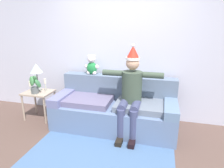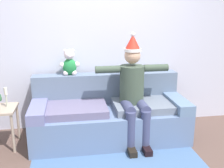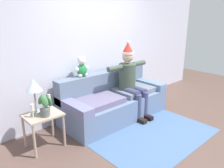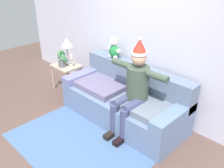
% 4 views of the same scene
% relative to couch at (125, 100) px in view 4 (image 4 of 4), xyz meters
% --- Properties ---
extents(ground_plane, '(10.00, 10.00, 0.00)m').
position_rel_couch_xyz_m(ground_plane, '(0.00, -1.02, -0.34)').
color(ground_plane, brown).
extents(back_wall, '(7.00, 0.10, 2.70)m').
position_rel_couch_xyz_m(back_wall, '(0.00, 0.53, 1.01)').
color(back_wall, silver).
rests_on(back_wall, ground_plane).
extents(couch, '(2.17, 0.92, 0.89)m').
position_rel_couch_xyz_m(couch, '(0.00, 0.00, 0.00)').
color(couch, slate).
rests_on(couch, ground_plane).
extents(person_seated, '(1.02, 0.77, 1.52)m').
position_rel_couch_xyz_m(person_seated, '(0.31, -0.17, 0.43)').
color(person_seated, '#3F4D3E').
rests_on(person_seated, ground_plane).
extents(teddy_bear, '(0.29, 0.17, 0.38)m').
position_rel_couch_xyz_m(teddy_bear, '(-0.53, 0.28, 0.72)').
color(teddy_bear, '#238240').
rests_on(teddy_bear, couch).
extents(side_table, '(0.54, 0.44, 0.56)m').
position_rel_couch_xyz_m(side_table, '(-1.53, -0.08, 0.13)').
color(side_table, tan).
rests_on(side_table, ground_plane).
extents(table_lamp, '(0.24, 0.24, 0.54)m').
position_rel_couch_xyz_m(table_lamp, '(-1.58, 0.01, 0.64)').
color(table_lamp, gray).
rests_on(table_lamp, side_table).
extents(potted_plant, '(0.23, 0.22, 0.36)m').
position_rel_couch_xyz_m(potted_plant, '(-1.52, -0.18, 0.38)').
color(potted_plant, '#5A6061').
rests_on(potted_plant, side_table).
extents(candle_tall, '(0.04, 0.04, 0.21)m').
position_rel_couch_xyz_m(candle_tall, '(-1.68, -0.10, 0.35)').
color(candle_tall, beige).
rests_on(candle_tall, side_table).
extents(candle_short, '(0.04, 0.04, 0.27)m').
position_rel_couch_xyz_m(candle_short, '(-1.38, -0.04, 0.39)').
color(candle_short, beige).
rests_on(candle_short, side_table).
extents(area_rug, '(2.10, 1.34, 0.01)m').
position_rel_couch_xyz_m(area_rug, '(0.00, -1.06, -0.34)').
color(area_rug, '#486893').
rests_on(area_rug, ground_plane).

